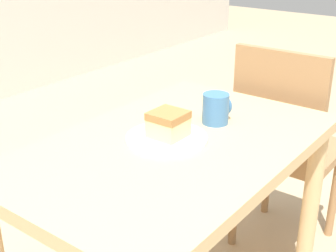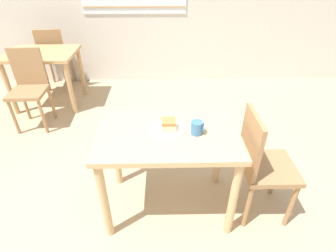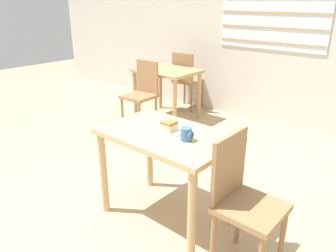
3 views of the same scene
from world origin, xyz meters
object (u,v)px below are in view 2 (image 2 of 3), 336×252
(chair_near_window, at_px, (261,163))
(chair_far_opposite, at_px, (55,56))
(dining_table_far, at_px, (43,62))
(plate, at_px, (168,130))
(chair_far_corner, at_px, (29,86))
(dining_table_near, at_px, (168,147))
(coffee_mug, at_px, (197,128))
(cake_slice, at_px, (169,125))

(chair_near_window, distance_m, chair_far_opposite, 3.37)
(dining_table_far, bearing_deg, plate, -48.57)
(plate, bearing_deg, chair_far_opposite, 125.21)
(chair_far_corner, height_order, plate, chair_far_corner)
(chair_far_opposite, height_order, plate, chair_far_opposite)
(chair_far_corner, bearing_deg, dining_table_near, -41.53)
(plate, height_order, coffee_mug, coffee_mug)
(dining_table_far, distance_m, chair_far_corner, 0.53)
(cake_slice, distance_m, coffee_mug, 0.20)
(cake_slice, bearing_deg, coffee_mug, -11.66)
(dining_table_far, relative_size, coffee_mug, 9.08)
(plate, relative_size, coffee_mug, 2.48)
(plate, bearing_deg, coffee_mug, -11.92)
(chair_near_window, relative_size, plate, 3.85)
(chair_near_window, bearing_deg, coffee_mug, 85.18)
(plate, distance_m, coffee_mug, 0.21)
(chair_near_window, bearing_deg, plate, 83.09)
(chair_near_window, relative_size, coffee_mug, 9.55)
(dining_table_near, relative_size, chair_far_corner, 1.09)
(plate, bearing_deg, chair_far_corner, 140.92)
(dining_table_far, xyz_separation_m, cake_slice, (1.61, -1.82, 0.20))
(chair_near_window, relative_size, chair_far_opposite, 1.00)
(dining_table_near, distance_m, chair_near_window, 0.70)
(dining_table_near, xyz_separation_m, dining_table_far, (-1.61, 1.84, -0.02))
(plate, xyz_separation_m, cake_slice, (0.00, -0.00, 0.04))
(chair_near_window, bearing_deg, cake_slice, 83.20)
(dining_table_near, relative_size, plate, 4.21)
(chair_far_opposite, bearing_deg, plate, 118.24)
(chair_near_window, height_order, chair_far_opposite, same)
(dining_table_far, relative_size, chair_near_window, 0.95)
(chair_far_corner, height_order, coffee_mug, chair_far_corner)
(coffee_mug, bearing_deg, chair_far_corner, 143.32)
(dining_table_near, height_order, chair_far_corner, chair_far_corner)
(plate, height_order, cake_slice, cake_slice)
(chair_near_window, xyz_separation_m, coffee_mug, (-0.49, 0.04, 0.30))
(chair_near_window, bearing_deg, dining_table_far, 50.37)
(dining_table_far, xyz_separation_m, chair_far_opposite, (-0.05, 0.52, -0.10))
(cake_slice, relative_size, coffee_mug, 1.01)
(coffee_mug, bearing_deg, chair_far_opposite, 127.88)
(chair_far_corner, bearing_deg, dining_table_far, 88.60)
(chair_far_opposite, xyz_separation_m, cake_slice, (1.66, -2.34, 0.30))
(chair_near_window, height_order, coffee_mug, chair_near_window)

